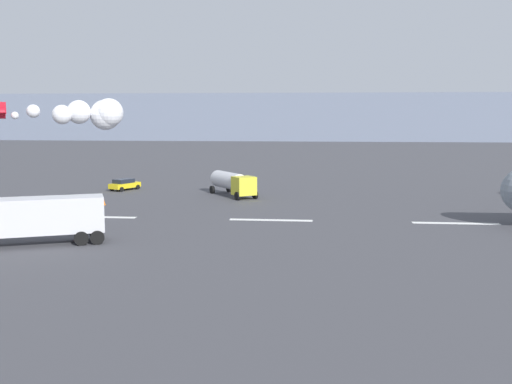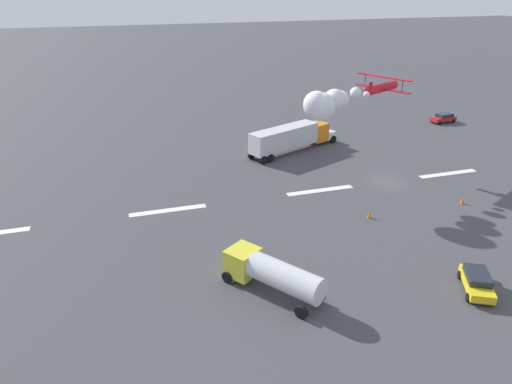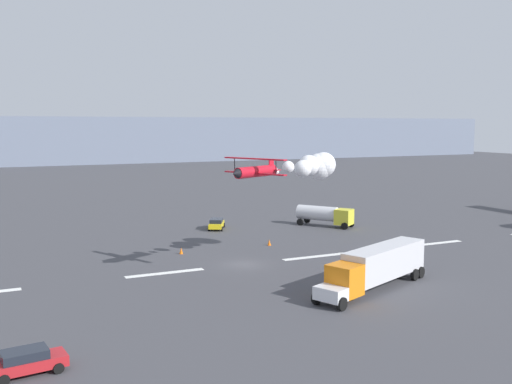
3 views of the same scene
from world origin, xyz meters
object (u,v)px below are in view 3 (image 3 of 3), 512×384
(followme_car_yellow, at_px, (27,361))
(airport_staff_sedan, at_px, (216,223))
(fuel_tanker_truck, at_px, (325,214))
(traffic_cone_near, at_px, (181,251))
(stunt_biplane_red, at_px, (311,166))
(traffic_cone_far, at_px, (269,242))
(semi_truck_orange, at_px, (376,266))

(followme_car_yellow, height_order, airport_staff_sedan, same)
(fuel_tanker_truck, xyz_separation_m, followme_car_yellow, (-42.69, -35.89, -0.92))
(fuel_tanker_truck, relative_size, traffic_cone_near, 10.87)
(stunt_biplane_red, xyz_separation_m, traffic_cone_far, (-1.16, 7.85, -9.82))
(fuel_tanker_truck, bearing_deg, stunt_biplane_red, -126.41)
(stunt_biplane_red, bearing_deg, traffic_cone_far, 98.41)
(stunt_biplane_red, distance_m, traffic_cone_far, 12.63)
(airport_staff_sedan, bearing_deg, stunt_biplane_red, -81.78)
(traffic_cone_near, bearing_deg, fuel_tanker_truck, 19.47)
(fuel_tanker_truck, distance_m, traffic_cone_far, 16.06)
(followme_car_yellow, xyz_separation_m, traffic_cone_far, (29.29, 27.14, -0.44))
(semi_truck_orange, relative_size, fuel_tanker_truck, 1.79)
(stunt_biplane_red, bearing_deg, airport_staff_sedan, 98.22)
(stunt_biplane_red, relative_size, followme_car_yellow, 3.42)
(fuel_tanker_truck, relative_size, followme_car_yellow, 1.81)
(stunt_biplane_red, xyz_separation_m, fuel_tanker_truck, (12.24, 16.60, -8.46))
(semi_truck_orange, relative_size, airport_staff_sedan, 3.14)
(traffic_cone_near, bearing_deg, semi_truck_orange, -60.98)
(traffic_cone_near, distance_m, traffic_cone_far, 11.24)
(stunt_biplane_red, distance_m, fuel_tanker_truck, 22.29)
(semi_truck_orange, distance_m, airport_staff_sedan, 34.27)
(fuel_tanker_truck, height_order, traffic_cone_near, fuel_tanker_truck)
(stunt_biplane_red, height_order, fuel_tanker_truck, stunt_biplane_red)
(fuel_tanker_truck, distance_m, followme_car_yellow, 55.78)
(airport_staff_sedan, bearing_deg, fuel_tanker_truck, -16.15)
(traffic_cone_near, xyz_separation_m, traffic_cone_far, (11.24, -0.03, 0.00))
(traffic_cone_near, bearing_deg, stunt_biplane_red, -32.44)
(fuel_tanker_truck, bearing_deg, semi_truck_orange, -113.56)
(semi_truck_orange, distance_m, fuel_tanker_truck, 32.45)
(followme_car_yellow, relative_size, traffic_cone_far, 6.02)
(traffic_cone_far, bearing_deg, followme_car_yellow, -137.18)
(semi_truck_orange, bearing_deg, followme_car_yellow, -168.33)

